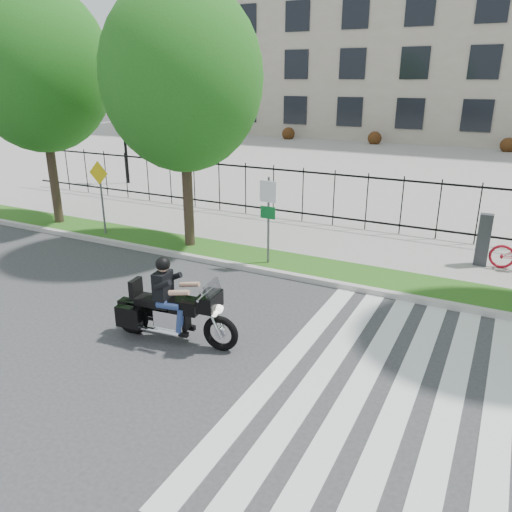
% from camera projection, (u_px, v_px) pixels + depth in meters
% --- Properties ---
extents(ground, '(120.00, 120.00, 0.00)m').
position_uv_depth(ground, '(189.00, 339.00, 10.57)').
color(ground, '#333335').
rests_on(ground, ground).
extents(curb, '(60.00, 0.20, 0.15)m').
position_uv_depth(curb, '(272.00, 272.00, 13.97)').
color(curb, '#AEAAA4').
rests_on(curb, ground).
extents(grass_verge, '(60.00, 1.50, 0.15)m').
position_uv_depth(grass_verge, '(285.00, 263.00, 14.68)').
color(grass_verge, '#245014').
rests_on(grass_verge, ground).
extents(sidewalk, '(60.00, 3.50, 0.15)m').
position_uv_depth(sidewalk, '(315.00, 240.00, 16.77)').
color(sidewalk, gray).
rests_on(sidewalk, ground).
extents(plaza, '(80.00, 34.00, 0.10)m').
position_uv_depth(plaza, '(415.00, 165.00, 31.47)').
color(plaza, gray).
rests_on(plaza, ground).
extents(crosswalk_stripes, '(5.70, 8.00, 0.01)m').
position_uv_depth(crosswalk_stripes, '(424.00, 403.00, 8.48)').
color(crosswalk_stripes, silver).
rests_on(crosswalk_stripes, ground).
extents(iron_fence, '(30.00, 0.06, 2.00)m').
position_uv_depth(iron_fence, '(334.00, 198.00, 17.88)').
color(iron_fence, black).
rests_on(iron_fence, sidewalk).
extents(office_building, '(60.00, 21.90, 20.15)m').
position_uv_depth(office_building, '(469.00, 22.00, 44.79)').
color(office_building, gray).
rests_on(office_building, ground).
extents(lamp_post_left, '(1.06, 0.70, 4.25)m').
position_uv_depth(lamp_post_left, '(123.00, 121.00, 24.70)').
color(lamp_post_left, black).
rests_on(lamp_post_left, ground).
extents(street_tree_0, '(4.86, 4.86, 8.16)m').
position_uv_depth(street_tree_0, '(39.00, 69.00, 16.83)').
color(street_tree_0, '#31251B').
rests_on(street_tree_0, grass_verge).
extents(street_tree_1, '(4.72, 4.72, 7.79)m').
position_uv_depth(street_tree_1, '(182.00, 78.00, 14.39)').
color(street_tree_1, '#31251B').
rests_on(street_tree_1, grass_verge).
extents(sign_pole_regulatory, '(0.50, 0.09, 2.50)m').
position_uv_depth(sign_pole_regulatory, '(268.00, 209.00, 13.97)').
color(sign_pole_regulatory, '#59595B').
rests_on(sign_pole_regulatory, grass_verge).
extents(sign_pole_warning, '(0.78, 0.09, 2.49)m').
position_uv_depth(sign_pole_warning, '(101.00, 188.00, 16.67)').
color(sign_pole_warning, '#59595B').
rests_on(sign_pole_warning, grass_verge).
extents(motorcycle_rider, '(2.88, 0.97, 2.23)m').
position_uv_depth(motorcycle_rider, '(173.00, 309.00, 10.25)').
color(motorcycle_rider, black).
rests_on(motorcycle_rider, ground).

